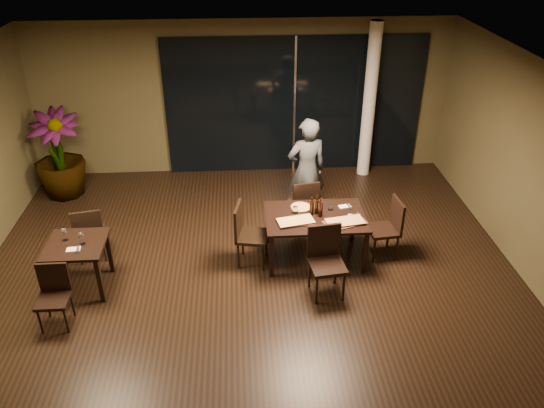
{
  "coord_description": "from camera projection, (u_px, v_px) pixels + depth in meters",
  "views": [
    {
      "loc": [
        -0.11,
        -5.9,
        4.86
      ],
      "look_at": [
        0.34,
        0.68,
        1.05
      ],
      "focal_mm": 35.0,
      "sensor_mm": 36.0,
      "label": 1
    }
  ],
  "objects": [
    {
      "name": "ground",
      "position": [
        251.0,
        293.0,
        7.53
      ],
      "size": [
        8.0,
        8.0,
        0.0
      ],
      "primitive_type": "plane",
      "color": "black",
      "rests_on": "ground"
    },
    {
      "name": "wall_back",
      "position": [
        243.0,
        98.0,
        10.28
      ],
      "size": [
        8.0,
        0.1,
        3.0
      ],
      "primitive_type": "cube",
      "color": "#474126",
      "rests_on": "ground"
    },
    {
      "name": "ceiling",
      "position": [
        246.0,
        85.0,
        6.02
      ],
      "size": [
        8.0,
        8.0,
        0.04
      ],
      "primitive_type": "cube",
      "color": "silver",
      "rests_on": "wall_back"
    },
    {
      "name": "window_panel",
      "position": [
        294.0,
        106.0,
        10.34
      ],
      "size": [
        5.0,
        0.06,
        2.7
      ],
      "primitive_type": "cube",
      "color": "black",
      "rests_on": "ground"
    },
    {
      "name": "column",
      "position": [
        369.0,
        102.0,
        10.08
      ],
      "size": [
        0.24,
        0.24,
        3.0
      ],
      "primitive_type": "cylinder",
      "color": "white",
      "rests_on": "ground"
    },
    {
      "name": "main_table",
      "position": [
        315.0,
        220.0,
        7.94
      ],
      "size": [
        1.5,
        1.0,
        0.75
      ],
      "color": "black",
      "rests_on": "ground"
    },
    {
      "name": "side_table",
      "position": [
        77.0,
        251.0,
        7.34
      ],
      "size": [
        0.8,
        0.8,
        0.75
      ],
      "color": "black",
      "rests_on": "ground"
    },
    {
      "name": "chair_main_far",
      "position": [
        304.0,
        203.0,
        8.69
      ],
      "size": [
        0.5,
        0.5,
        0.95
      ],
      "rotation": [
        0.0,
        0.0,
        3.3
      ],
      "color": "black",
      "rests_on": "ground"
    },
    {
      "name": "chair_main_near",
      "position": [
        326.0,
        257.0,
        7.32
      ],
      "size": [
        0.52,
        0.52,
        1.02
      ],
      "rotation": [
        0.0,
        0.0,
        0.12
      ],
      "color": "black",
      "rests_on": "ground"
    },
    {
      "name": "chair_main_left",
      "position": [
        246.0,
        231.0,
        7.91
      ],
      "size": [
        0.53,
        0.53,
        0.98
      ],
      "rotation": [
        0.0,
        0.0,
        1.38
      ],
      "color": "black",
      "rests_on": "ground"
    },
    {
      "name": "chair_main_right",
      "position": [
        389.0,
        225.0,
        8.09
      ],
      "size": [
        0.49,
        0.49,
        0.96
      ],
      "rotation": [
        0.0,
        0.0,
        -1.46
      ],
      "color": "black",
      "rests_on": "ground"
    },
    {
      "name": "chair_side_far",
      "position": [
        89.0,
        231.0,
        7.96
      ],
      "size": [
        0.5,
        0.5,
        0.93
      ],
      "rotation": [
        0.0,
        0.0,
        3.34
      ],
      "color": "black",
      "rests_on": "ground"
    },
    {
      "name": "chair_side_near",
      "position": [
        54.0,
        292.0,
        6.81
      ],
      "size": [
        0.4,
        0.4,
        0.85
      ],
      "rotation": [
        0.0,
        0.0,
        0.01
      ],
      "color": "black",
      "rests_on": "ground"
    },
    {
      "name": "diner",
      "position": [
        307.0,
        170.0,
        8.87
      ],
      "size": [
        0.69,
        0.53,
        1.83
      ],
      "primitive_type": "imported",
      "rotation": [
        0.0,
        0.0,
        3.34
      ],
      "color": "#323437",
      "rests_on": "ground"
    },
    {
      "name": "potted_plant",
      "position": [
        58.0,
        154.0,
        9.64
      ],
      "size": [
        1.02,
        1.02,
        1.64
      ],
      "primitive_type": "imported",
      "rotation": [
        0.0,
        0.0,
        0.15
      ],
      "color": "#184A19",
      "rests_on": "ground"
    },
    {
      "name": "pizza_board_left",
      "position": [
        296.0,
        222.0,
        7.74
      ],
      "size": [
        0.56,
        0.33,
        0.01
      ],
      "primitive_type": "cube",
      "rotation": [
        0.0,
        0.0,
        0.14
      ],
      "color": "#482917",
      "rests_on": "main_table"
    },
    {
      "name": "pizza_board_right",
      "position": [
        345.0,
        223.0,
        7.73
      ],
      "size": [
        0.68,
        0.49,
        0.01
      ],
      "primitive_type": "cube",
      "rotation": [
        0.0,
        0.0,
        0.32
      ],
      "color": "#432315",
      "rests_on": "main_table"
    },
    {
      "name": "oblong_pizza_left",
      "position": [
        296.0,
        221.0,
        7.73
      ],
      "size": [
        0.55,
        0.34,
        0.02
      ],
      "primitive_type": null,
      "rotation": [
        0.0,
        0.0,
        0.2
      ],
      "color": "maroon",
      "rests_on": "pizza_board_left"
    },
    {
      "name": "oblong_pizza_right",
      "position": [
        345.0,
        222.0,
        7.72
      ],
      "size": [
        0.56,
        0.33,
        0.02
      ],
      "primitive_type": null,
      "rotation": [
        0.0,
        0.0,
        0.17
      ],
      "color": "maroon",
      "rests_on": "pizza_board_right"
    },
    {
      "name": "round_pizza",
      "position": [
        301.0,
        207.0,
        8.11
      ],
      "size": [
        0.29,
        0.29,
        0.01
      ],
      "primitive_type": "cylinder",
      "color": "#C23A15",
      "rests_on": "main_table"
    },
    {
      "name": "bottle_a",
      "position": [
        312.0,
        206.0,
        7.87
      ],
      "size": [
        0.07,
        0.07,
        0.3
      ],
      "primitive_type": null,
      "color": "black",
      "rests_on": "main_table"
    },
    {
      "name": "bottle_b",
      "position": [
        321.0,
        207.0,
        7.82
      ],
      "size": [
        0.07,
        0.07,
        0.31
      ],
      "primitive_type": null,
      "color": "black",
      "rests_on": "main_table"
    },
    {
      "name": "bottle_c",
      "position": [
        317.0,
        204.0,
        7.9
      ],
      "size": [
        0.07,
        0.07,
        0.31
      ],
      "primitive_type": null,
      "color": "black",
      "rests_on": "main_table"
    },
    {
      "name": "tumbler_left",
      "position": [
        295.0,
        210.0,
        7.97
      ],
      "size": [
        0.08,
        0.08,
        0.1
      ],
      "primitive_type": "cylinder",
      "color": "white",
      "rests_on": "main_table"
    },
    {
      "name": "tumbler_right",
      "position": [
        330.0,
        207.0,
        8.04
      ],
      "size": [
        0.07,
        0.07,
        0.08
      ],
      "primitive_type": "cylinder",
      "color": "white",
      "rests_on": "main_table"
    },
    {
      "name": "napkin_near",
      "position": [
        354.0,
        216.0,
        7.89
      ],
      "size": [
        0.19,
        0.11,
        0.01
      ],
      "primitive_type": "cube",
      "rotation": [
        0.0,
        0.0,
        -0.08
      ],
      "color": "silver",
      "rests_on": "main_table"
    },
    {
      "name": "napkin_far",
      "position": [
        345.0,
        206.0,
        8.14
      ],
      "size": [
        0.2,
        0.14,
        0.01
      ],
      "primitive_type": "cube",
      "rotation": [
        0.0,
        0.0,
        0.22
      ],
      "color": "white",
      "rests_on": "main_table"
    },
    {
      "name": "wine_glass_a",
      "position": [
        65.0,
        235.0,
        7.3
      ],
      "size": [
        0.08,
        0.08,
        0.18
      ],
      "primitive_type": null,
      "color": "white",
      "rests_on": "side_table"
    },
    {
      "name": "wine_glass_b",
      "position": [
        81.0,
        238.0,
        7.22
      ],
      "size": [
        0.08,
        0.08,
        0.18
      ],
      "primitive_type": null,
      "color": "white",
      "rests_on": "side_table"
    },
    {
      "name": "side_napkin",
      "position": [
        73.0,
        249.0,
        7.14
      ],
      "size": [
        0.19,
        0.13,
        0.01
      ],
      "primitive_type": "cube",
      "rotation": [
        0.0,
        0.0,
        0.12
      ],
      "color": "white",
      "rests_on": "side_table"
    }
  ]
}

